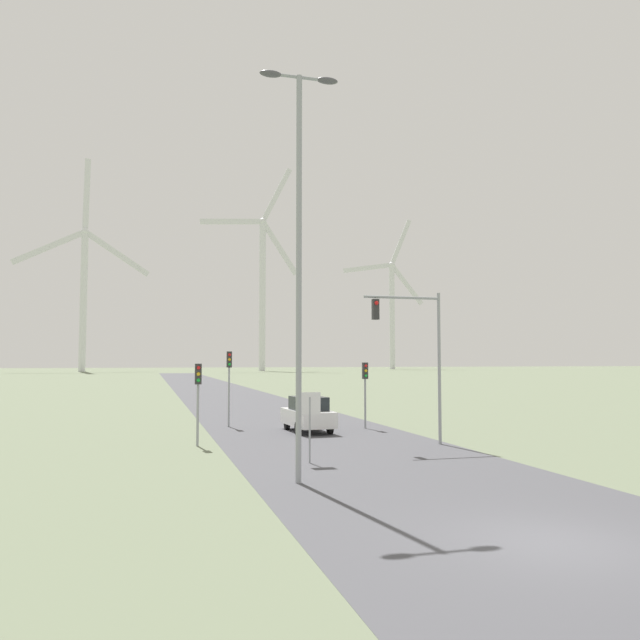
% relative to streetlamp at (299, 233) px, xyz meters
% --- Properties ---
extents(ground_plane, '(600.00, 600.00, 0.00)m').
position_rel_streetlamp_xyz_m(ground_plane, '(3.57, -7.37, -7.67)').
color(ground_plane, '#667056').
extents(road_surface, '(10.00, 240.00, 0.01)m').
position_rel_streetlamp_xyz_m(road_surface, '(3.57, 40.63, -7.66)').
color(road_surface, '#47474C').
rests_on(road_surface, ground).
extents(streetlamp, '(2.54, 0.32, 12.76)m').
position_rel_streetlamp_xyz_m(streetlamp, '(0.00, 0.00, 0.00)').
color(streetlamp, '#93999E').
rests_on(streetlamp, ground).
extents(stop_sign_near, '(0.81, 0.07, 2.55)m').
position_rel_streetlamp_xyz_m(stop_sign_near, '(1.24, 3.42, -5.88)').
color(stop_sign_near, '#93999E').
rests_on(stop_sign_near, ground).
extents(traffic_light_post_near_left, '(0.28, 0.34, 3.57)m').
position_rel_streetlamp_xyz_m(traffic_light_post_near_left, '(-2.34, 9.03, -5.05)').
color(traffic_light_post_near_left, '#93999E').
rests_on(traffic_light_post_near_left, ground).
extents(traffic_light_post_near_right, '(0.28, 0.34, 3.59)m').
position_rel_streetlamp_xyz_m(traffic_light_post_near_right, '(7.02, 13.67, -5.03)').
color(traffic_light_post_near_right, '#93999E').
rests_on(traffic_light_post_near_right, ground).
extents(traffic_light_post_mid_left, '(0.28, 0.34, 4.20)m').
position_rel_streetlamp_xyz_m(traffic_light_post_mid_left, '(-0.06, 16.50, -4.59)').
color(traffic_light_post_mid_left, '#93999E').
rests_on(traffic_light_post_mid_left, ground).
extents(traffic_light_mast_overhead, '(3.62, 0.34, 6.73)m').
position_rel_streetlamp_xyz_m(traffic_light_mast_overhead, '(6.94, 6.79, -3.00)').
color(traffic_light_mast_overhead, '#93999E').
rests_on(traffic_light_mast_overhead, ground).
extents(car_approaching, '(2.08, 4.22, 1.83)m').
position_rel_streetlamp_xyz_m(car_approaching, '(3.60, 12.94, -6.75)').
color(car_approaching, white).
rests_on(car_approaching, ground).
extents(wind_turbine_left, '(41.25, 12.67, 69.58)m').
position_rel_streetlamp_xyz_m(wind_turbine_left, '(-24.92, 194.65, 21.13)').
color(wind_turbine_left, silver).
rests_on(wind_turbine_left, ground).
extents(wind_turbine_center, '(33.89, 2.60, 70.62)m').
position_rel_streetlamp_xyz_m(wind_turbine_center, '(32.70, 189.92, 23.74)').
color(wind_turbine_center, silver).
rests_on(wind_turbine_center, ground).
extents(wind_turbine_right, '(32.96, 5.32, 61.58)m').
position_rel_streetlamp_xyz_m(wind_turbine_right, '(91.02, 217.21, 19.02)').
color(wind_turbine_right, silver).
rests_on(wind_turbine_right, ground).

